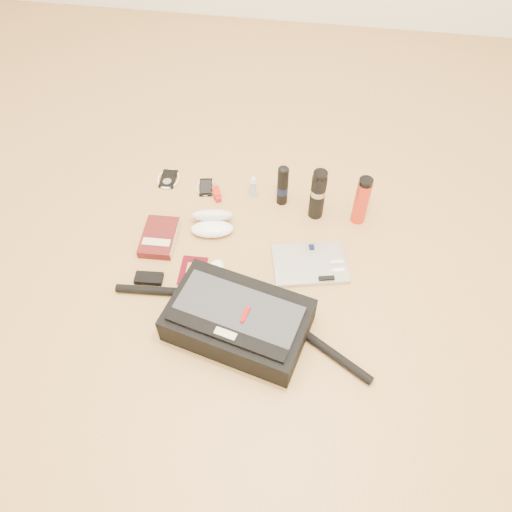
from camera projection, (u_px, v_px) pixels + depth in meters
The scene contains 14 objects.
ground at pixel (241, 281), 1.92m from camera, with size 4.00×4.00×0.00m, color tan.
messenger_bag at pixel (237, 320), 1.74m from camera, with size 0.97×0.40×0.14m.
laptop at pixel (310, 264), 1.96m from camera, with size 0.32×0.26×0.03m.
book at pixel (160, 237), 2.03m from camera, with size 0.14×0.21×0.04m.
passport at pixel (193, 271), 1.94m from camera, with size 0.11×0.14×0.01m.
mouse at pixel (215, 271), 1.93m from camera, with size 0.08×0.12×0.04m.
sunglasses_case at pixel (212, 222), 2.05m from camera, with size 0.20×0.17×0.10m.
ipod at pixel (168, 179), 2.25m from camera, with size 0.10×0.12×0.01m.
phone at pixel (206, 187), 2.22m from camera, with size 0.10×0.11×0.01m.
inhaler at pixel (216, 192), 2.19m from camera, with size 0.06×0.11×0.03m.
spray_bottle at pixel (253, 188), 2.16m from camera, with size 0.03×0.03×0.11m.
aerosol_can at pixel (283, 185), 2.10m from camera, with size 0.06×0.06×0.20m.
thermos_black at pixel (318, 194), 2.03m from camera, with size 0.08×0.08×0.24m.
thermos_red at pixel (362, 201), 2.02m from camera, with size 0.08×0.08×0.23m.
Camera 1 is at (0.22, -1.07, 1.58)m, focal length 35.00 mm.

